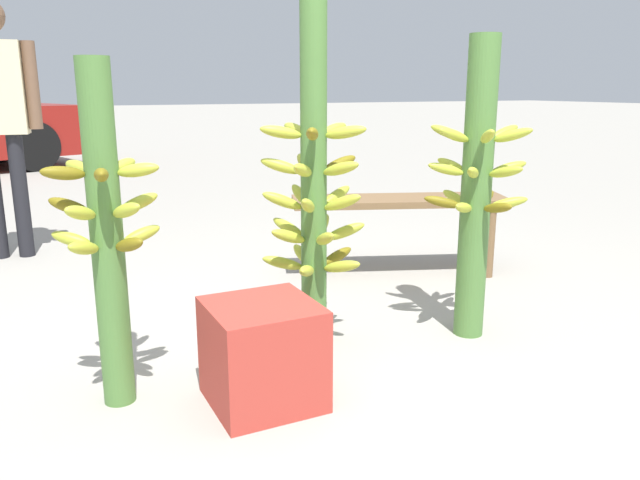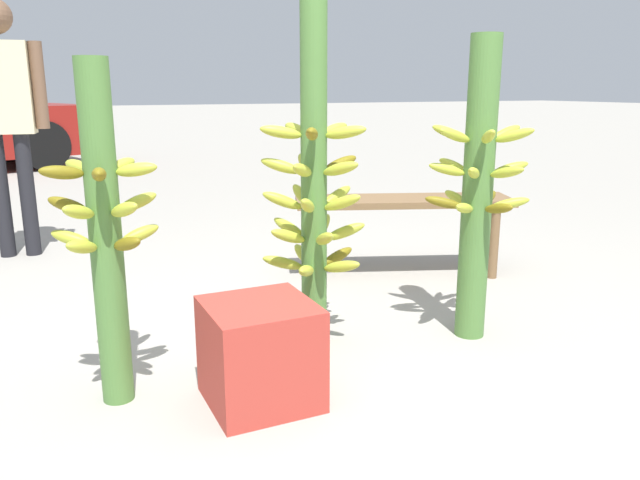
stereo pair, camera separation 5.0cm
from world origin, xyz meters
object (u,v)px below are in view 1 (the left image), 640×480
(banana_stalk_center, at_px, (314,180))
(market_bench, at_px, (400,211))
(banana_stalk_left, at_px, (106,232))
(banana_stalk_right, at_px, (476,187))
(produce_crate, at_px, (263,354))

(banana_stalk_center, distance_m, market_bench, 1.28)
(banana_stalk_left, relative_size, market_bench, 0.92)
(banana_stalk_left, relative_size, banana_stalk_center, 0.78)
(banana_stalk_left, bearing_deg, market_bench, 26.80)
(market_bench, bearing_deg, banana_stalk_right, -83.03)
(banana_stalk_right, xyz_separation_m, produce_crate, (-1.12, -0.19, -0.51))
(banana_stalk_center, relative_size, produce_crate, 4.17)
(banana_stalk_right, height_order, produce_crate, banana_stalk_right)
(banana_stalk_left, relative_size, produce_crate, 3.24)
(banana_stalk_center, xyz_separation_m, produce_crate, (-0.41, -0.41, -0.57))
(banana_stalk_center, height_order, market_bench, banana_stalk_center)
(banana_stalk_right, distance_m, market_bench, 1.06)
(banana_stalk_left, distance_m, banana_stalk_right, 1.61)
(banana_stalk_center, bearing_deg, market_bench, 38.66)
(banana_stalk_center, height_order, produce_crate, banana_stalk_center)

